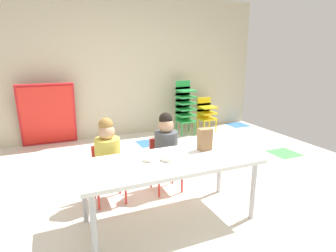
{
  "coord_description": "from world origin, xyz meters",
  "views": [
    {
      "loc": [
        -1.13,
        -2.68,
        1.55
      ],
      "look_at": [
        -0.09,
        -0.26,
        0.86
      ],
      "focal_mm": 29.79,
      "sensor_mm": 36.0,
      "label": 1
    }
  ],
  "objects_px": {
    "paper_bag_brown": "(205,139)",
    "paper_plate_near_edge": "(167,161)",
    "craft_table": "(170,166)",
    "seated_child_near_camera": "(107,153)",
    "kid_chair_yellow_stack": "(206,112)",
    "kid_chair_green_stack": "(185,105)",
    "donut_powdered_on_plate": "(167,158)",
    "seated_child_middle_seat": "(166,145)",
    "donut_powdered_loose": "(148,159)",
    "folded_activity_table": "(48,115)"
  },
  "relations": [
    {
      "from": "kid_chair_green_stack",
      "to": "kid_chair_yellow_stack",
      "type": "height_order",
      "value": "kid_chair_green_stack"
    },
    {
      "from": "craft_table",
      "to": "donut_powdered_on_plate",
      "type": "height_order",
      "value": "donut_powdered_on_plate"
    },
    {
      "from": "kid_chair_yellow_stack",
      "to": "donut_powdered_on_plate",
      "type": "bearing_deg",
      "value": -127.05
    },
    {
      "from": "kid_chair_green_stack",
      "to": "donut_powdered_on_plate",
      "type": "height_order",
      "value": "kid_chair_green_stack"
    },
    {
      "from": "kid_chair_yellow_stack",
      "to": "donut_powdered_on_plate",
      "type": "distance_m",
      "value": 3.34
    },
    {
      "from": "kid_chair_green_stack",
      "to": "donut_powdered_loose",
      "type": "xyz_separation_m",
      "value": [
        -1.67,
        -2.59,
        0.05
      ]
    },
    {
      "from": "craft_table",
      "to": "paper_bag_brown",
      "type": "xyz_separation_m",
      "value": [
        0.43,
        0.12,
        0.17
      ]
    },
    {
      "from": "kid_chair_green_stack",
      "to": "donut_powdered_on_plate",
      "type": "distance_m",
      "value": 3.07
    },
    {
      "from": "seated_child_middle_seat",
      "to": "kid_chair_green_stack",
      "type": "height_order",
      "value": "kid_chair_green_stack"
    },
    {
      "from": "kid_chair_green_stack",
      "to": "folded_activity_table",
      "type": "xyz_separation_m",
      "value": [
        -2.48,
        0.23,
        -0.04
      ]
    },
    {
      "from": "seated_child_middle_seat",
      "to": "donut_powdered_loose",
      "type": "distance_m",
      "value": 0.65
    },
    {
      "from": "seated_child_near_camera",
      "to": "kid_chair_yellow_stack",
      "type": "relative_size",
      "value": 1.35
    },
    {
      "from": "seated_child_near_camera",
      "to": "seated_child_middle_seat",
      "type": "distance_m",
      "value": 0.66
    },
    {
      "from": "seated_child_near_camera",
      "to": "kid_chair_green_stack",
      "type": "xyz_separation_m",
      "value": [
        1.94,
        2.07,
        0.02
      ]
    },
    {
      "from": "craft_table",
      "to": "paper_plate_near_edge",
      "type": "distance_m",
      "value": 0.07
    },
    {
      "from": "paper_bag_brown",
      "to": "donut_powdered_on_plate",
      "type": "bearing_deg",
      "value": -164.16
    },
    {
      "from": "paper_plate_near_edge",
      "to": "donut_powdered_on_plate",
      "type": "distance_m",
      "value": 0.02
    },
    {
      "from": "paper_bag_brown",
      "to": "paper_plate_near_edge",
      "type": "distance_m",
      "value": 0.5
    },
    {
      "from": "seated_child_near_camera",
      "to": "kid_chair_green_stack",
      "type": "bearing_deg",
      "value": 46.95
    },
    {
      "from": "kid_chair_green_stack",
      "to": "donut_powdered_on_plate",
      "type": "relative_size",
      "value": 8.6
    },
    {
      "from": "seated_child_near_camera",
      "to": "craft_table",
      "type": "bearing_deg",
      "value": -51.85
    },
    {
      "from": "kid_chair_yellow_stack",
      "to": "donut_powdered_loose",
      "type": "xyz_separation_m",
      "value": [
        -2.16,
        -2.59,
        0.23
      ]
    },
    {
      "from": "paper_plate_near_edge",
      "to": "donut_powdered_loose",
      "type": "height_order",
      "value": "donut_powdered_loose"
    },
    {
      "from": "kid_chair_yellow_stack",
      "to": "paper_bag_brown",
      "type": "distance_m",
      "value": 2.98
    },
    {
      "from": "paper_bag_brown",
      "to": "kid_chair_green_stack",
      "type": "bearing_deg",
      "value": 67.44
    },
    {
      "from": "folded_activity_table",
      "to": "donut_powdered_on_plate",
      "type": "xyz_separation_m",
      "value": [
        0.96,
        -2.9,
        0.1
      ]
    },
    {
      "from": "paper_plate_near_edge",
      "to": "donut_powdered_on_plate",
      "type": "relative_size",
      "value": 1.49
    },
    {
      "from": "seated_child_middle_seat",
      "to": "folded_activity_table",
      "type": "relative_size",
      "value": 0.84
    },
    {
      "from": "seated_child_middle_seat",
      "to": "paper_bag_brown",
      "type": "distance_m",
      "value": 0.54
    },
    {
      "from": "kid_chair_yellow_stack",
      "to": "paper_bag_brown",
      "type": "relative_size",
      "value": 3.09
    },
    {
      "from": "kid_chair_green_stack",
      "to": "paper_plate_near_edge",
      "type": "height_order",
      "value": "kid_chair_green_stack"
    },
    {
      "from": "folded_activity_table",
      "to": "donut_powdered_loose",
      "type": "distance_m",
      "value": 2.94
    },
    {
      "from": "kid_chair_yellow_stack",
      "to": "donut_powdered_loose",
      "type": "distance_m",
      "value": 3.38
    },
    {
      "from": "seated_child_middle_seat",
      "to": "donut_powdered_on_plate",
      "type": "height_order",
      "value": "seated_child_middle_seat"
    },
    {
      "from": "seated_child_middle_seat",
      "to": "paper_bag_brown",
      "type": "xyz_separation_m",
      "value": [
        0.23,
        -0.46,
        0.17
      ]
    },
    {
      "from": "folded_activity_table",
      "to": "donut_powdered_loose",
      "type": "xyz_separation_m",
      "value": [
        0.82,
        -2.82,
        0.09
      ]
    },
    {
      "from": "paper_plate_near_edge",
      "to": "craft_table",
      "type": "bearing_deg",
      "value": 23.71
    },
    {
      "from": "seated_child_middle_seat",
      "to": "paper_plate_near_edge",
      "type": "height_order",
      "value": "seated_child_middle_seat"
    },
    {
      "from": "folded_activity_table",
      "to": "craft_table",
      "type": "bearing_deg",
      "value": -70.89
    },
    {
      "from": "seated_child_middle_seat",
      "to": "paper_plate_near_edge",
      "type": "xyz_separation_m",
      "value": [
        -0.24,
        -0.59,
        0.06
      ]
    },
    {
      "from": "donut_powdered_loose",
      "to": "kid_chair_yellow_stack",
      "type": "bearing_deg",
      "value": 50.18
    },
    {
      "from": "seated_child_middle_seat",
      "to": "kid_chair_yellow_stack",
      "type": "distance_m",
      "value": 2.73
    },
    {
      "from": "donut_powdered_loose",
      "to": "craft_table",
      "type": "bearing_deg",
      "value": -18.35
    },
    {
      "from": "craft_table",
      "to": "kid_chair_yellow_stack",
      "type": "bearing_deg",
      "value": 53.28
    },
    {
      "from": "paper_plate_near_edge",
      "to": "donut_powdered_loose",
      "type": "distance_m",
      "value": 0.17
    },
    {
      "from": "seated_child_middle_seat",
      "to": "craft_table",
      "type": "bearing_deg",
      "value": -109.65
    },
    {
      "from": "craft_table",
      "to": "folded_activity_table",
      "type": "bearing_deg",
      "value": 109.11
    },
    {
      "from": "paper_plate_near_edge",
      "to": "donut_powdered_loose",
      "type": "bearing_deg",
      "value": 152.51
    },
    {
      "from": "craft_table",
      "to": "seated_child_near_camera",
      "type": "relative_size",
      "value": 1.79
    },
    {
      "from": "paper_bag_brown",
      "to": "kid_chair_yellow_stack",
      "type": "bearing_deg",
      "value": 58.67
    }
  ]
}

